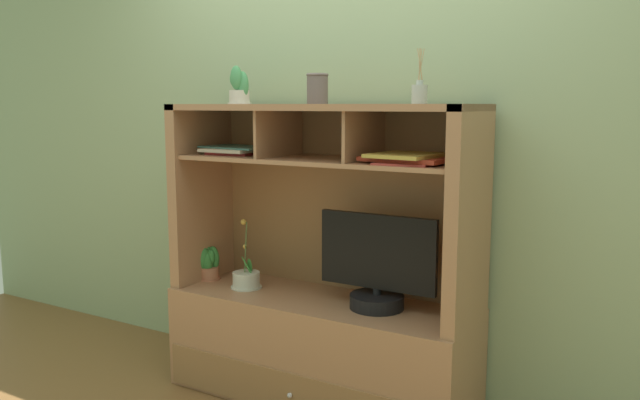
{
  "coord_description": "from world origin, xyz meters",
  "views": [
    {
      "loc": [
        1.52,
        -2.57,
        1.44
      ],
      "look_at": [
        0.0,
        0.0,
        0.99
      ],
      "focal_mm": 35.71,
      "sensor_mm": 36.0,
      "label": 1
    }
  ],
  "objects_px": {
    "media_console": "(321,311)",
    "potted_orchid": "(246,279)",
    "diffuser_bottle": "(420,93)",
    "magazine_stack_centre": "(239,150)",
    "ceramic_vase": "(317,89)",
    "magazine_stack_left": "(407,158)",
    "tv_monitor": "(377,271)",
    "potted_fern": "(208,263)",
    "potted_succulent": "(239,87)"
  },
  "relations": [
    {
      "from": "tv_monitor",
      "to": "potted_succulent",
      "type": "distance_m",
      "value": 1.16
    },
    {
      "from": "media_console",
      "to": "magazine_stack_centre",
      "type": "height_order",
      "value": "media_console"
    },
    {
      "from": "potted_fern",
      "to": "potted_succulent",
      "type": "xyz_separation_m",
      "value": [
        0.2,
        0.04,
        0.93
      ]
    },
    {
      "from": "diffuser_bottle",
      "to": "ceramic_vase",
      "type": "relative_size",
      "value": 1.67
    },
    {
      "from": "magazine_stack_left",
      "to": "diffuser_bottle",
      "type": "relative_size",
      "value": 1.68
    },
    {
      "from": "tv_monitor",
      "to": "potted_orchid",
      "type": "height_order",
      "value": "tv_monitor"
    },
    {
      "from": "tv_monitor",
      "to": "potted_fern",
      "type": "bearing_deg",
      "value": -179.24
    },
    {
      "from": "media_console",
      "to": "magazine_stack_left",
      "type": "distance_m",
      "value": 0.9
    },
    {
      "from": "media_console",
      "to": "tv_monitor",
      "type": "distance_m",
      "value": 0.39
    },
    {
      "from": "media_console",
      "to": "potted_succulent",
      "type": "bearing_deg",
      "value": 178.01
    },
    {
      "from": "potted_succulent",
      "to": "tv_monitor",
      "type": "bearing_deg",
      "value": -1.73
    },
    {
      "from": "ceramic_vase",
      "to": "tv_monitor",
      "type": "bearing_deg",
      "value": 4.92
    },
    {
      "from": "tv_monitor",
      "to": "magazine_stack_left",
      "type": "height_order",
      "value": "magazine_stack_left"
    },
    {
      "from": "diffuser_bottle",
      "to": "potted_succulent",
      "type": "height_order",
      "value": "diffuser_bottle"
    },
    {
      "from": "tv_monitor",
      "to": "potted_succulent",
      "type": "relative_size",
      "value": 2.99
    },
    {
      "from": "magazine_stack_left",
      "to": "potted_succulent",
      "type": "distance_m",
      "value": 1.0
    },
    {
      "from": "potted_orchid",
      "to": "potted_succulent",
      "type": "bearing_deg",
      "value": 137.56
    },
    {
      "from": "magazine_stack_left",
      "to": "magazine_stack_centre",
      "type": "relative_size",
      "value": 0.97
    },
    {
      "from": "magazine_stack_centre",
      "to": "diffuser_bottle",
      "type": "relative_size",
      "value": 1.73
    },
    {
      "from": "potted_orchid",
      "to": "magazine_stack_left",
      "type": "distance_m",
      "value": 1.09
    },
    {
      "from": "media_console",
      "to": "ceramic_vase",
      "type": "xyz_separation_m",
      "value": [
        0.0,
        -0.03,
        1.07
      ]
    },
    {
      "from": "magazine_stack_centre",
      "to": "potted_orchid",
      "type": "bearing_deg",
      "value": -34.99
    },
    {
      "from": "ceramic_vase",
      "to": "magazine_stack_left",
      "type": "bearing_deg",
      "value": -2.51
    },
    {
      "from": "potted_orchid",
      "to": "ceramic_vase",
      "type": "distance_m",
      "value": 1.05
    },
    {
      "from": "potted_fern",
      "to": "media_console",
      "type": "bearing_deg",
      "value": 1.67
    },
    {
      "from": "tv_monitor",
      "to": "potted_fern",
      "type": "relative_size",
      "value": 3.21
    },
    {
      "from": "diffuser_bottle",
      "to": "ceramic_vase",
      "type": "distance_m",
      "value": 0.49
    },
    {
      "from": "tv_monitor",
      "to": "potted_fern",
      "type": "distance_m",
      "value": 1.0
    },
    {
      "from": "potted_orchid",
      "to": "diffuser_bottle",
      "type": "relative_size",
      "value": 1.54
    },
    {
      "from": "magazine_stack_left",
      "to": "diffuser_bottle",
      "type": "bearing_deg",
      "value": 54.21
    },
    {
      "from": "potted_fern",
      "to": "magazine_stack_left",
      "type": "height_order",
      "value": "magazine_stack_left"
    },
    {
      "from": "media_console",
      "to": "potted_succulent",
      "type": "xyz_separation_m",
      "value": [
        -0.49,
        0.02,
        1.09
      ]
    },
    {
      "from": "media_console",
      "to": "tv_monitor",
      "type": "height_order",
      "value": "media_console"
    },
    {
      "from": "media_console",
      "to": "diffuser_bottle",
      "type": "height_order",
      "value": "diffuser_bottle"
    },
    {
      "from": "ceramic_vase",
      "to": "magazine_stack_centre",
      "type": "bearing_deg",
      "value": 175.84
    },
    {
      "from": "media_console",
      "to": "potted_succulent",
      "type": "relative_size",
      "value": 7.92
    },
    {
      "from": "diffuser_bottle",
      "to": "potted_succulent",
      "type": "relative_size",
      "value": 1.22
    },
    {
      "from": "potted_orchid",
      "to": "potted_succulent",
      "type": "relative_size",
      "value": 1.87
    },
    {
      "from": "potted_fern",
      "to": "magazine_stack_left",
      "type": "xyz_separation_m",
      "value": [
        1.15,
        -0.03,
        0.61
      ]
    },
    {
      "from": "magazine_stack_centre",
      "to": "diffuser_bottle",
      "type": "height_order",
      "value": "diffuser_bottle"
    },
    {
      "from": "potted_orchid",
      "to": "magazine_stack_centre",
      "type": "xyz_separation_m",
      "value": [
        -0.07,
        0.05,
        0.66
      ]
    },
    {
      "from": "potted_orchid",
      "to": "diffuser_bottle",
      "type": "distance_m",
      "value": 1.3
    },
    {
      "from": "media_console",
      "to": "potted_orchid",
      "type": "distance_m",
      "value": 0.43
    },
    {
      "from": "media_console",
      "to": "potted_orchid",
      "type": "bearing_deg",
      "value": -173.32
    },
    {
      "from": "magazine_stack_centre",
      "to": "ceramic_vase",
      "type": "distance_m",
      "value": 0.58
    },
    {
      "from": "ceramic_vase",
      "to": "media_console",
      "type": "bearing_deg",
      "value": 90.0
    },
    {
      "from": "media_console",
      "to": "tv_monitor",
      "type": "xyz_separation_m",
      "value": [
        0.3,
        -0.01,
        0.25
      ]
    },
    {
      "from": "potted_fern",
      "to": "magazine_stack_centre",
      "type": "height_order",
      "value": "magazine_stack_centre"
    },
    {
      "from": "tv_monitor",
      "to": "magazine_stack_left",
      "type": "bearing_deg",
      "value": -16.87
    },
    {
      "from": "potted_fern",
      "to": "magazine_stack_left",
      "type": "distance_m",
      "value": 1.3
    }
  ]
}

